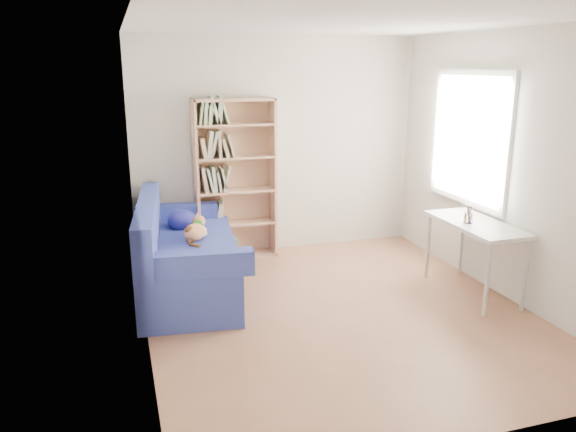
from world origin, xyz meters
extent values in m
plane|color=brown|center=(0.00, 0.00, 0.00)|extent=(4.00, 4.00, 0.00)
cube|color=silver|center=(0.00, 2.00, 1.30)|extent=(3.50, 0.04, 2.60)
cube|color=silver|center=(0.00, -2.00, 1.30)|extent=(3.50, 0.04, 2.60)
cube|color=silver|center=(-1.75, 0.00, 1.30)|extent=(0.04, 4.00, 2.60)
cube|color=silver|center=(1.75, 0.00, 1.30)|extent=(0.04, 4.00, 2.60)
cube|color=white|center=(0.00, 0.00, 2.60)|extent=(3.50, 4.00, 0.04)
cube|color=white|center=(1.75, 0.60, 1.50)|extent=(0.01, 1.20, 1.30)
cube|color=navy|center=(-1.27, 0.93, 0.24)|extent=(1.14, 2.05, 0.49)
cube|color=navy|center=(-1.64, 0.93, 0.73)|extent=(0.39, 1.97, 0.48)
cube|color=navy|center=(-1.27, 1.82, 0.60)|extent=(0.94, 0.28, 0.22)
cube|color=navy|center=(-1.27, 0.03, 0.60)|extent=(0.94, 0.28, 0.22)
cube|color=navy|center=(-1.25, 0.93, 0.51)|extent=(1.10, 1.89, 0.05)
ellipsoid|color=navy|center=(-1.25, 1.45, 0.61)|extent=(0.31, 0.35, 0.24)
ellipsoid|color=#C74E16|center=(-1.19, 0.94, 0.62)|extent=(0.30, 0.43, 0.16)
ellipsoid|color=silver|center=(-1.14, 1.05, 0.60)|extent=(0.16, 0.19, 0.10)
ellipsoid|color=#3C2310|center=(-1.22, 0.90, 0.65)|extent=(0.17, 0.22, 0.08)
sphere|color=#C74E16|center=(-1.17, 1.22, 0.65)|extent=(0.14, 0.14, 0.14)
cone|color=#C74E16|center=(-1.19, 1.25, 0.72)|extent=(0.07, 0.07, 0.07)
cone|color=#C74E16|center=(-1.19, 1.19, 0.72)|extent=(0.06, 0.07, 0.07)
cylinder|color=green|center=(-1.18, 1.15, 0.64)|extent=(0.11, 0.06, 0.11)
cylinder|color=#3C2310|center=(-1.21, 0.72, 0.58)|extent=(0.05, 0.15, 0.05)
cube|color=tan|center=(-1.03, 1.83, 0.95)|extent=(0.03, 0.29, 1.89)
cube|color=tan|center=(-0.11, 1.83, 0.95)|extent=(0.03, 0.29, 1.89)
cube|color=tan|center=(-0.57, 1.83, 1.88)|extent=(0.95, 0.29, 0.03)
cube|color=tan|center=(-0.57, 1.83, 0.01)|extent=(0.95, 0.29, 0.03)
cube|color=tan|center=(-0.57, 1.97, 0.95)|extent=(0.95, 0.02, 1.89)
cube|color=white|center=(1.47, 0.01, 0.73)|extent=(0.52, 1.13, 0.04)
cylinder|color=silver|center=(1.68, 0.53, 0.35)|extent=(0.04, 0.04, 0.71)
cylinder|color=silver|center=(1.68, -0.50, 0.35)|extent=(0.04, 0.04, 0.71)
cylinder|color=silver|center=(1.26, 0.53, 0.35)|extent=(0.04, 0.04, 0.71)
cylinder|color=silver|center=(1.26, -0.50, 0.35)|extent=(0.04, 0.04, 0.71)
cylinder|color=white|center=(1.38, 0.02, 0.80)|extent=(0.09, 0.09, 0.10)
camera|label=1|loc=(-1.90, -4.54, 2.26)|focal=35.00mm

